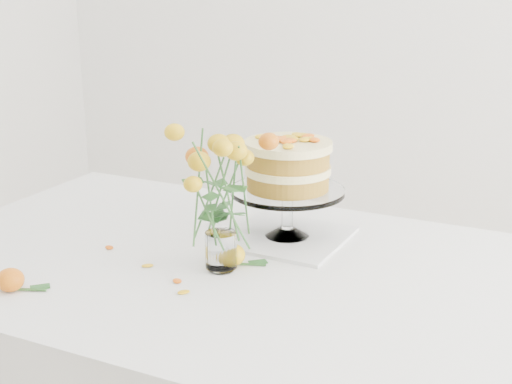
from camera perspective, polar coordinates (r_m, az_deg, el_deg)
table at (r=1.62m, az=-2.98°, el=-8.11°), size 1.43×0.93×0.76m
napkin at (r=1.71m, az=2.49°, el=-3.62°), size 0.28×0.28×0.01m
cake_stand at (r=1.66m, az=2.57°, el=1.75°), size 0.27×0.27×0.24m
rose_vase at (r=1.47m, az=-2.89°, el=0.93°), size 0.28×0.28×0.34m
loose_rose_near at (r=1.55m, az=-1.89°, el=-5.06°), size 0.10×0.06×0.05m
loose_rose_far at (r=1.51m, az=-19.05°, el=-6.68°), size 0.10×0.06×0.05m
stray_petal_a at (r=1.57m, az=-8.67°, el=-5.86°), size 0.03×0.02×0.00m
stray_petal_b at (r=1.49m, az=-6.33°, el=-7.10°), size 0.03×0.02×0.00m
stray_petal_c at (r=1.44m, az=-5.81°, el=-7.99°), size 0.03×0.02×0.00m
stray_petal_d at (r=1.68m, az=-11.66°, el=-4.38°), size 0.03×0.02×0.00m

